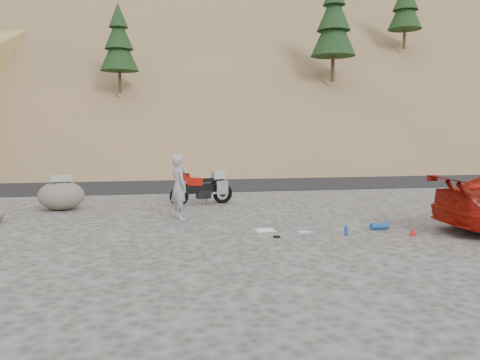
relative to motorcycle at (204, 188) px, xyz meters
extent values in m
plane|color=#43403D|center=(0.54, -2.93, -0.53)|extent=(140.00, 140.00, 0.00)
cube|color=black|center=(0.54, 6.07, -0.53)|extent=(120.00, 7.00, 0.05)
cube|color=brown|center=(2.54, 27.07, 7.47)|extent=(110.00, 51.90, 46.72)
cube|color=brown|center=(2.54, 27.07, 7.77)|extent=(110.00, 43.28, 36.46)
cube|color=brown|center=(2.54, 47.07, 13.47)|extent=(120.00, 40.00, 30.00)
cylinder|color=#3A2515|center=(-3.46, 11.07, 4.37)|extent=(0.17, 0.17, 1.40)
cone|color=black|center=(-3.46, 11.07, 5.91)|extent=(2.00, 2.00, 2.25)
cone|color=black|center=(-3.46, 11.07, 6.76)|extent=(1.50, 1.50, 1.76)
cone|color=black|center=(-3.46, 11.07, 7.62)|extent=(1.00, 1.00, 1.26)
cylinder|color=#3A2515|center=(8.54, 12.07, 5.41)|extent=(0.22, 0.22, 1.82)
cone|color=black|center=(8.54, 12.07, 7.42)|extent=(2.60, 2.60, 2.92)
cone|color=black|center=(8.54, 12.07, 8.53)|extent=(1.95, 1.95, 2.28)
cylinder|color=#3A2515|center=(14.54, 15.07, 7.79)|extent=(0.18, 0.18, 1.54)
cone|color=black|center=(14.54, 15.07, 9.49)|extent=(2.20, 2.20, 2.48)
torus|color=black|center=(-0.80, -0.23, -0.22)|extent=(0.62, 0.28, 0.62)
cylinder|color=black|center=(-0.80, -0.23, -0.22)|extent=(0.20, 0.10, 0.19)
torus|color=black|center=(0.60, 0.17, -0.22)|extent=(0.66, 0.30, 0.65)
cylinder|color=black|center=(0.60, 0.17, -0.22)|extent=(0.22, 0.13, 0.21)
cylinder|color=black|center=(-0.73, -0.20, 0.12)|extent=(0.35, 0.15, 0.76)
cylinder|color=black|center=(-0.60, -0.17, 0.48)|extent=(0.20, 0.57, 0.04)
cube|color=black|center=(-0.12, -0.03, -0.02)|extent=(1.14, 0.52, 0.28)
cube|color=black|center=(-0.03, -0.01, -0.20)|extent=(0.48, 0.38, 0.26)
cube|color=#901007|center=(-0.33, -0.09, 0.22)|extent=(0.55, 0.40, 0.29)
cube|color=#901007|center=(-0.57, -0.16, 0.33)|extent=(0.36, 0.38, 0.33)
cube|color=silver|center=(-0.64, -0.18, 0.57)|extent=(0.18, 0.30, 0.24)
cube|color=black|center=(0.10, 0.03, 0.24)|extent=(0.55, 0.34, 0.11)
cube|color=black|center=(0.44, 0.13, 0.20)|extent=(0.36, 0.25, 0.09)
cube|color=#BBBBC0|center=(0.55, -0.10, 0.01)|extent=(0.39, 0.21, 0.42)
cube|color=#BBBBC0|center=(0.41, 0.37, 0.01)|extent=(0.39, 0.21, 0.42)
cube|color=#939398|center=(0.46, 0.13, 0.39)|extent=(0.46, 0.41, 0.24)
cube|color=#901007|center=(-0.80, -0.23, 0.06)|extent=(0.30, 0.18, 0.04)
cylinder|color=black|center=(0.06, -0.16, -0.36)|extent=(0.07, 0.19, 0.34)
cylinder|color=#BBBBC0|center=(0.45, -0.01, -0.16)|extent=(0.43, 0.20, 0.12)
imported|color=#939398|center=(-0.86, -2.16, -0.53)|extent=(0.61, 0.73, 1.71)
ellipsoid|color=#5D5950|center=(-4.22, -0.29, -0.10)|extent=(1.37, 1.19, 0.85)
cube|color=#939398|center=(-4.22, -0.29, 0.41)|extent=(0.76, 0.65, 0.18)
cube|color=white|center=(1.10, -3.91, -0.52)|extent=(0.47, 0.43, 0.01)
cylinder|color=navy|center=(3.80, -4.24, -0.45)|extent=(0.42, 0.17, 0.17)
cylinder|color=navy|center=(2.77, -4.74, -0.42)|extent=(0.09, 0.09, 0.22)
cone|color=red|center=(4.26, -4.96, -0.44)|extent=(0.19, 0.19, 0.19)
cube|color=black|center=(1.20, -4.65, -0.51)|extent=(0.14, 0.12, 0.04)
cube|color=#95B3E7|center=(1.96, -4.22, -0.52)|extent=(0.31, 0.24, 0.01)
camera|label=1|loc=(-1.20, -14.49, 1.91)|focal=35.00mm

